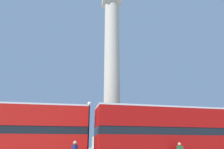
# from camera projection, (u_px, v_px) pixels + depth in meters

# --- Properties ---
(monument_column) EXTENTS (5.53, 5.53, 21.98)m
(monument_column) POSITION_uv_depth(u_px,v_px,m) (112.00, 92.00, 22.96)
(monument_column) COLOR #BCB29E
(monument_column) RESTS_ON ground_plane
(bus_a) EXTENTS (10.16, 3.10, 4.21)m
(bus_a) POSITION_uv_depth(u_px,v_px,m) (162.00, 133.00, 15.10)
(bus_a) COLOR #A80F0C
(bus_a) RESTS_ON ground_plane
(bus_c) EXTENTS (10.06, 2.83, 4.35)m
(bus_c) POSITION_uv_depth(u_px,v_px,m) (19.00, 132.00, 14.71)
(bus_c) COLOR #B7140F
(bus_c) RESTS_ON ground_plane
(equestrian_statue) EXTENTS (3.88, 3.44, 5.52)m
(equestrian_statue) POSITION_uv_depth(u_px,v_px,m) (190.00, 145.00, 26.67)
(equestrian_statue) COLOR #BCB29E
(equestrian_statue) RESTS_ON ground_plane
(street_lamp) EXTENTS (0.36, 0.36, 5.23)m
(street_lamp) POSITION_uv_depth(u_px,v_px,m) (88.00, 131.00, 17.49)
(street_lamp) COLOR black
(street_lamp) RESTS_ON ground_plane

